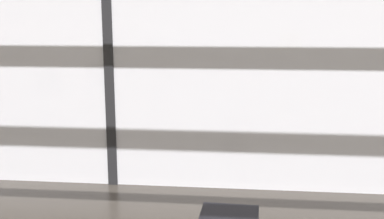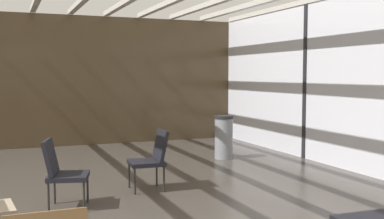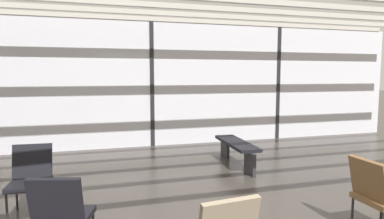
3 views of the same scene
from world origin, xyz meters
name	(u,v)px [view 3 (image 3 of 3)]	position (x,y,z in m)	size (l,w,h in m)	color
glass_curtain_wall	(152,85)	(0.00, 5.20, 1.53)	(14.00, 0.08, 3.06)	silver
window_mullion_1	(152,85)	(0.00, 5.20, 1.53)	(0.10, 0.12, 3.06)	black
window_mullion_2	(277,83)	(3.50, 5.20, 1.53)	(0.10, 0.12, 3.06)	black
parked_airplane	(172,72)	(1.47, 9.32, 1.86)	(13.16, 3.73, 3.73)	silver
lounge_chair_0	(61,212)	(-1.71, 0.25, 0.49)	(0.60, 0.63, 0.87)	black
lounge_chair_1	(31,175)	(-2.19, 1.58, 0.49)	(0.51, 0.55, 0.87)	black
lounge_chair_3	(377,192)	(1.56, -0.17, 0.49)	(0.53, 0.48, 0.87)	brown
waiting_bench	(236,147)	(1.27, 2.92, 0.36)	(0.48, 1.70, 0.47)	black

